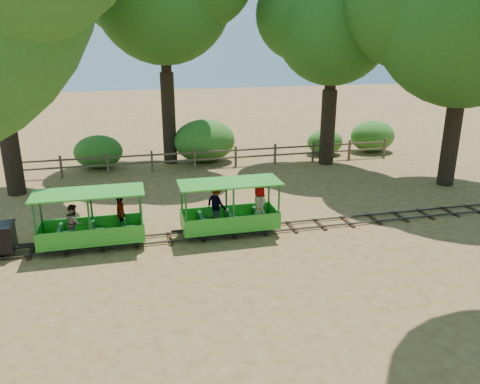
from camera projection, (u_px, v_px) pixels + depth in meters
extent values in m
plane|color=#A28246|center=(262.00, 231.00, 15.17)|extent=(90.00, 90.00, 0.00)
cube|color=#3F3D3A|center=(265.00, 232.00, 14.87)|extent=(22.00, 0.05, 0.05)
cube|color=#3F3D3A|center=(260.00, 225.00, 15.43)|extent=(22.00, 0.05, 0.05)
cube|color=#382314|center=(262.00, 230.00, 15.16)|extent=(0.12, 1.00, 0.05)
cube|color=#382314|center=(103.00, 245.00, 14.03)|extent=(0.12, 1.00, 0.05)
cube|color=#382314|center=(400.00, 217.00, 16.30)|extent=(0.12, 1.00, 0.05)
cube|color=green|center=(93.00, 238.00, 13.89)|extent=(3.02, 1.15, 0.09)
cube|color=#14581E|center=(93.00, 241.00, 13.92)|extent=(2.71, 0.44, 0.12)
cube|color=green|center=(91.00, 237.00, 13.31)|extent=(3.02, 0.05, 0.44)
cube|color=green|center=(93.00, 223.00, 14.31)|extent=(3.02, 0.05, 0.44)
cube|color=green|center=(88.00, 193.00, 13.44)|extent=(3.15, 1.29, 0.04)
cylinder|color=#14581E|center=(35.00, 227.00, 12.86)|extent=(0.06, 0.06, 1.42)
cylinder|color=#14581E|center=(41.00, 214.00, 13.82)|extent=(0.06, 0.06, 1.42)
cylinder|color=#14581E|center=(141.00, 218.00, 13.51)|extent=(0.06, 0.06, 1.42)
cylinder|color=#14581E|center=(140.00, 206.00, 14.48)|extent=(0.06, 0.06, 1.42)
cube|color=#14581E|center=(60.00, 234.00, 13.61)|extent=(0.11, 0.98, 0.35)
cube|color=#14581E|center=(92.00, 231.00, 13.82)|extent=(0.11, 0.98, 0.35)
cube|color=#14581E|center=(124.00, 228.00, 14.02)|extent=(0.11, 0.98, 0.35)
cylinder|color=black|center=(58.00, 248.00, 13.41)|extent=(0.25, 0.05, 0.25)
cylinder|color=black|center=(60.00, 239.00, 13.97)|extent=(0.25, 0.05, 0.25)
cylinder|color=black|center=(127.00, 241.00, 13.85)|extent=(0.25, 0.05, 0.25)
cylinder|color=black|center=(126.00, 233.00, 14.41)|extent=(0.25, 0.05, 0.25)
imported|color=gray|center=(74.00, 223.00, 13.43)|extent=(0.53, 0.62, 1.12)
imported|color=gray|center=(121.00, 213.00, 14.14)|extent=(0.37, 0.70, 1.13)
cube|color=green|center=(230.00, 225.00, 14.84)|extent=(3.02, 1.15, 0.09)
cube|color=#14581E|center=(230.00, 228.00, 14.87)|extent=(2.71, 0.44, 0.12)
cube|color=green|center=(234.00, 224.00, 14.25)|extent=(3.02, 0.05, 0.44)
cube|color=green|center=(226.00, 212.00, 15.25)|extent=(3.02, 0.05, 0.44)
cube|color=green|center=(230.00, 183.00, 14.39)|extent=(3.15, 1.29, 0.04)
cylinder|color=#14581E|center=(186.00, 214.00, 13.80)|extent=(0.06, 0.06, 1.42)
cylinder|color=#14581E|center=(182.00, 202.00, 14.77)|extent=(0.06, 0.06, 1.42)
cylinder|color=#14581E|center=(279.00, 206.00, 14.46)|extent=(0.06, 0.06, 1.42)
cylinder|color=#14581E|center=(269.00, 196.00, 15.42)|extent=(0.06, 0.06, 1.42)
cube|color=#14581E|center=(202.00, 221.00, 14.56)|extent=(0.11, 0.98, 0.35)
cube|color=#14581E|center=(230.00, 219.00, 14.77)|extent=(0.11, 0.98, 0.35)
cube|color=#14581E|center=(257.00, 216.00, 14.97)|extent=(0.11, 0.98, 0.35)
cylinder|color=black|center=(201.00, 234.00, 14.36)|extent=(0.25, 0.05, 0.25)
cylinder|color=black|center=(198.00, 227.00, 14.92)|extent=(0.25, 0.05, 0.25)
cylinder|color=black|center=(262.00, 228.00, 14.80)|extent=(0.25, 0.05, 0.25)
cylinder|color=black|center=(257.00, 221.00, 15.35)|extent=(0.25, 0.05, 0.25)
imported|color=gray|center=(217.00, 203.00, 14.80)|extent=(0.85, 0.96, 1.28)
imported|color=gray|center=(260.00, 204.00, 14.71)|extent=(0.42, 0.63, 1.25)
cylinder|color=#2D2116|center=(9.00, 141.00, 18.11)|extent=(0.70, 0.70, 4.27)
cylinder|color=#2D2116|center=(169.00, 119.00, 22.79)|extent=(0.66, 0.66, 4.41)
cylinder|color=#2D2116|center=(165.00, 44.00, 21.70)|extent=(0.50, 0.50, 2.52)
cylinder|color=#2D2116|center=(328.00, 127.00, 22.77)|extent=(0.72, 0.72, 3.61)
cylinder|color=#2D2116|center=(331.00, 67.00, 21.88)|extent=(0.54, 0.54, 2.06)
sphere|color=#28561B|center=(334.00, 26.00, 21.30)|extent=(5.38, 5.38, 5.38)
sphere|color=#28561B|center=(371.00, 9.00, 20.65)|extent=(4.03, 4.03, 4.03)
sphere|color=#28561B|center=(302.00, 14.00, 21.73)|extent=(4.30, 4.30, 4.30)
cylinder|color=#2D2116|center=(450.00, 142.00, 19.41)|extent=(0.68, 0.68, 3.65)
cylinder|color=#2D2116|center=(461.00, 71.00, 18.51)|extent=(0.51, 0.51, 2.08)
sphere|color=#28561B|center=(469.00, 15.00, 17.85)|extent=(7.05, 7.05, 7.05)
cube|color=brown|center=(13.00, 170.00, 20.35)|extent=(0.10, 0.10, 1.00)
cube|color=brown|center=(61.00, 167.00, 20.81)|extent=(0.10, 0.10, 1.00)
cube|color=brown|center=(108.00, 164.00, 21.26)|extent=(0.10, 0.10, 1.00)
cube|color=brown|center=(152.00, 161.00, 21.71)|extent=(0.10, 0.10, 1.00)
cube|color=brown|center=(195.00, 159.00, 22.17)|extent=(0.10, 0.10, 1.00)
cube|color=brown|center=(236.00, 156.00, 22.62)|extent=(0.10, 0.10, 1.00)
cube|color=brown|center=(275.00, 154.00, 23.07)|extent=(0.10, 0.10, 1.00)
cube|color=brown|center=(313.00, 152.00, 23.53)|extent=(0.10, 0.10, 1.00)
cube|color=brown|center=(349.00, 150.00, 23.98)|extent=(0.10, 0.10, 1.00)
cube|color=brown|center=(384.00, 148.00, 24.43)|extent=(0.10, 0.10, 1.00)
cube|color=brown|center=(215.00, 151.00, 22.30)|extent=(18.00, 0.06, 0.08)
cube|color=brown|center=(215.00, 159.00, 22.41)|extent=(18.00, 0.06, 0.08)
ellipsoid|color=#2D6B1E|center=(98.00, 152.00, 22.27)|extent=(2.28, 1.75, 1.58)
ellipsoid|color=#2D6B1E|center=(205.00, 141.00, 23.35)|extent=(3.07, 2.36, 2.13)
ellipsoid|color=#2D6B1E|center=(325.00, 142.00, 24.95)|extent=(1.92, 1.47, 1.33)
ellipsoid|color=#2D6B1E|center=(373.00, 136.00, 25.52)|extent=(2.46, 1.89, 1.70)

